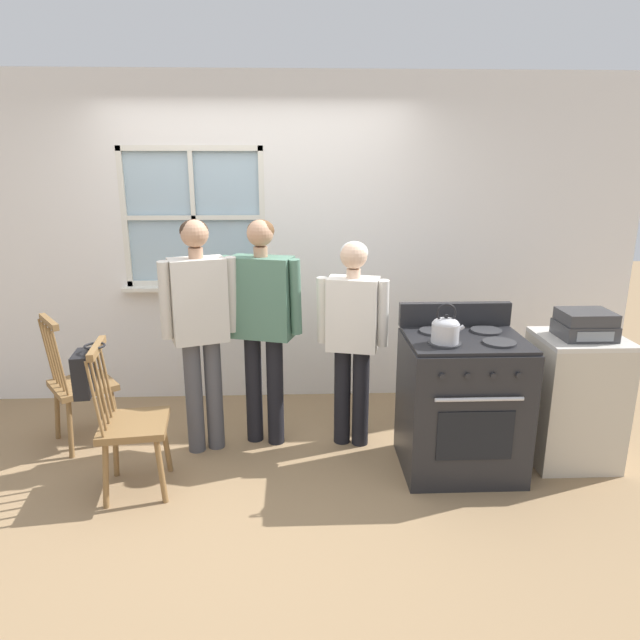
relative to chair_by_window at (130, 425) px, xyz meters
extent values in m
plane|color=#937551|center=(0.72, 0.10, -0.45)|extent=(16.00, 16.00, 0.00)
cube|color=white|center=(2.35, 1.50, 0.90)|extent=(3.14, 0.06, 2.70)
cube|color=white|center=(0.20, 1.50, 0.05)|extent=(1.16, 0.06, 1.00)
cube|color=white|center=(0.20, 1.50, 1.97)|extent=(1.16, 0.06, 0.57)
cube|color=silver|center=(0.20, 1.42, 0.54)|extent=(1.22, 0.10, 0.03)
cube|color=#9EB7C6|center=(0.20, 1.51, 1.12)|extent=(1.10, 0.01, 1.07)
cube|color=silver|center=(0.20, 1.48, 1.12)|extent=(0.04, 0.02, 1.13)
cube|color=silver|center=(0.20, 1.48, 1.12)|extent=(1.16, 0.02, 0.04)
cube|color=silver|center=(-0.36, 1.48, 1.12)|extent=(0.04, 0.03, 1.13)
cube|color=silver|center=(0.76, 1.48, 1.12)|extent=(0.04, 0.03, 1.13)
cube|color=silver|center=(0.20, 1.48, 1.67)|extent=(1.16, 0.03, 0.04)
cube|color=silver|center=(0.20, 1.48, 0.58)|extent=(1.16, 0.03, 0.04)
cube|color=olive|center=(0.02, 0.00, 0.00)|extent=(0.45, 0.47, 0.04)
cylinder|color=olive|center=(0.20, -0.15, -0.24)|extent=(0.07, 0.07, 0.42)
cylinder|color=olive|center=(0.16, 0.19, -0.24)|extent=(0.07, 0.07, 0.42)
cylinder|color=olive|center=(-0.11, -0.19, -0.24)|extent=(0.07, 0.07, 0.42)
cylinder|color=olive|center=(-0.16, 0.15, -0.24)|extent=(0.07, 0.07, 0.42)
cylinder|color=olive|center=(-0.12, -0.20, 0.24)|extent=(0.07, 0.03, 0.49)
cylinder|color=olive|center=(-0.13, -0.11, 0.24)|extent=(0.07, 0.03, 0.49)
cylinder|color=olive|center=(-0.15, -0.02, 0.24)|extent=(0.07, 0.03, 0.49)
cylinder|color=olive|center=(-0.16, 0.07, 0.24)|extent=(0.07, 0.03, 0.49)
cylinder|color=olive|center=(-0.17, 0.16, 0.24)|extent=(0.07, 0.03, 0.49)
cube|color=olive|center=(-0.15, -0.02, 0.51)|extent=(0.09, 0.38, 0.04)
cube|color=olive|center=(-0.53, 0.67, 0.00)|extent=(0.57, 0.57, 0.04)
cylinder|color=olive|center=(-0.30, 0.62, -0.24)|extent=(0.09, 0.06, 0.42)
cylinder|color=olive|center=(-0.50, 0.90, -0.24)|extent=(0.06, 0.09, 0.42)
cylinder|color=olive|center=(-0.56, 0.44, -0.24)|extent=(0.06, 0.09, 0.42)
cylinder|color=olive|center=(-0.76, 0.71, -0.24)|extent=(0.09, 0.06, 0.42)
cylinder|color=olive|center=(-0.56, 0.42, 0.24)|extent=(0.07, 0.06, 0.49)
cylinder|color=olive|center=(-0.61, 0.50, 0.24)|extent=(0.07, 0.06, 0.49)
cylinder|color=olive|center=(-0.67, 0.57, 0.24)|extent=(0.07, 0.06, 0.49)
cylinder|color=olive|center=(-0.72, 0.64, 0.24)|extent=(0.07, 0.06, 0.49)
cylinder|color=olive|center=(-0.77, 0.71, 0.24)|extent=(0.07, 0.06, 0.49)
cube|color=olive|center=(-0.67, 0.57, 0.51)|extent=(0.25, 0.33, 0.04)
cylinder|color=#4C4C51|center=(0.31, 0.49, -0.04)|extent=(0.12, 0.12, 0.82)
cylinder|color=#4C4C51|center=(0.44, 0.54, -0.04)|extent=(0.12, 0.12, 0.82)
cube|color=beige|center=(0.37, 0.52, 0.66)|extent=(0.42, 0.32, 0.58)
cylinder|color=beige|center=(0.17, 0.42, 0.68)|extent=(0.11, 0.13, 0.53)
cylinder|color=beige|center=(0.59, 0.57, 0.68)|extent=(0.11, 0.13, 0.53)
cylinder|color=tan|center=(0.37, 0.52, 0.98)|extent=(0.10, 0.10, 0.07)
sphere|color=tan|center=(0.37, 0.52, 1.11)|extent=(0.18, 0.18, 0.18)
ellipsoid|color=#332319|center=(0.37, 0.53, 1.13)|extent=(0.19, 0.19, 0.15)
cylinder|color=black|center=(0.71, 0.64, -0.04)|extent=(0.12, 0.12, 0.81)
cylinder|color=black|center=(0.87, 0.59, -0.04)|extent=(0.12, 0.12, 0.81)
cube|color=#4C7560|center=(0.79, 0.62, 0.65)|extent=(0.47, 0.33, 0.57)
cylinder|color=#4C7560|center=(0.55, 0.67, 0.68)|extent=(0.11, 0.13, 0.53)
cylinder|color=#4C7560|center=(1.03, 0.52, 0.68)|extent=(0.11, 0.13, 0.53)
cylinder|color=tan|center=(0.79, 0.62, 0.97)|extent=(0.10, 0.10, 0.07)
sphere|color=tan|center=(0.79, 0.62, 1.10)|extent=(0.18, 0.18, 0.18)
ellipsoid|color=brown|center=(0.80, 0.63, 1.12)|extent=(0.19, 0.19, 0.15)
cylinder|color=black|center=(1.36, 0.58, -0.08)|extent=(0.12, 0.12, 0.73)
cylinder|color=black|center=(1.49, 0.55, -0.08)|extent=(0.12, 0.12, 0.73)
cube|color=white|center=(1.43, 0.56, 0.54)|extent=(0.39, 0.29, 0.51)
cylinder|color=white|center=(1.21, 0.60, 0.56)|extent=(0.10, 0.12, 0.48)
cylinder|color=white|center=(1.63, 0.49, 0.56)|extent=(0.10, 0.12, 0.48)
cylinder|color=beige|center=(1.43, 0.56, 0.83)|extent=(0.10, 0.10, 0.06)
sphere|color=beige|center=(1.43, 0.56, 0.95)|extent=(0.19, 0.19, 0.19)
ellipsoid|color=silver|center=(1.43, 0.58, 0.97)|extent=(0.19, 0.19, 0.15)
cube|color=#232326|center=(2.12, 0.19, 0.00)|extent=(0.76, 0.64, 0.90)
cube|color=black|center=(2.12, 0.19, 0.47)|extent=(0.75, 0.61, 0.02)
cylinder|color=#2D2D30|center=(1.95, 0.06, 0.48)|extent=(0.20, 0.20, 0.02)
cylinder|color=#2D2D30|center=(2.29, 0.06, 0.48)|extent=(0.20, 0.20, 0.02)
cylinder|color=#2D2D30|center=(1.95, 0.32, 0.48)|extent=(0.20, 0.20, 0.02)
cylinder|color=#2D2D30|center=(2.29, 0.32, 0.48)|extent=(0.20, 0.20, 0.02)
cube|color=#232326|center=(2.12, 0.48, 0.56)|extent=(0.76, 0.06, 0.16)
cube|color=black|center=(2.12, -0.14, -0.05)|extent=(0.47, 0.01, 0.32)
cylinder|color=silver|center=(2.12, -0.16, 0.20)|extent=(0.54, 0.02, 0.02)
cylinder|color=#232326|center=(1.89, -0.14, 0.35)|extent=(0.04, 0.02, 0.04)
cylinder|color=#232326|center=(2.04, -0.14, 0.35)|extent=(0.04, 0.02, 0.04)
cylinder|color=#232326|center=(2.20, -0.14, 0.35)|extent=(0.04, 0.02, 0.04)
cylinder|color=#232326|center=(2.35, -0.14, 0.35)|extent=(0.04, 0.02, 0.04)
cylinder|color=#B7B7BC|center=(1.95, 0.06, 0.55)|extent=(0.17, 0.17, 0.12)
ellipsoid|color=#B7B7BC|center=(1.95, 0.06, 0.61)|extent=(0.16, 0.16, 0.07)
sphere|color=black|center=(1.95, 0.06, 0.66)|extent=(0.03, 0.03, 0.03)
cylinder|color=#B7B7BC|center=(2.03, 0.06, 0.57)|extent=(0.08, 0.03, 0.07)
torus|color=black|center=(1.95, 0.06, 0.68)|extent=(0.12, 0.01, 0.12)
cylinder|color=#935B3D|center=(0.48, 1.41, 0.61)|extent=(0.12, 0.12, 0.11)
cylinder|color=#33261C|center=(0.48, 1.41, 0.66)|extent=(0.11, 0.11, 0.01)
cone|color=#388447|center=(0.50, 1.42, 0.73)|extent=(0.05, 0.04, 0.13)
cone|color=#388447|center=(0.48, 1.43, 0.70)|extent=(0.04, 0.05, 0.06)
cone|color=#388447|center=(0.47, 1.42, 0.73)|extent=(0.06, 0.06, 0.12)
cone|color=#388447|center=(0.47, 1.41, 0.72)|extent=(0.05, 0.04, 0.11)
cone|color=#388447|center=(0.48, 1.40, 0.70)|extent=(0.04, 0.05, 0.07)
cone|color=#388447|center=(0.50, 1.40, 0.74)|extent=(0.07, 0.06, 0.14)
cube|color=black|center=(-0.24, -0.03, 0.35)|extent=(0.12, 0.23, 0.26)
torus|color=black|center=(-0.16, -0.02, 0.52)|extent=(0.14, 0.14, 0.01)
cube|color=beige|center=(2.92, 0.26, -0.01)|extent=(0.55, 0.50, 0.87)
cube|color=beige|center=(2.92, 0.26, 0.44)|extent=(0.55, 0.50, 0.03)
cube|color=#38383A|center=(2.92, 0.24, 0.50)|extent=(0.34, 0.28, 0.10)
cube|color=#38383A|center=(2.92, 0.24, 0.59)|extent=(0.32, 0.27, 0.08)
cube|color=gray|center=(2.92, 0.10, 0.50)|extent=(0.24, 0.01, 0.06)
camera|label=1|loc=(1.04, -3.26, 1.58)|focal=32.00mm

